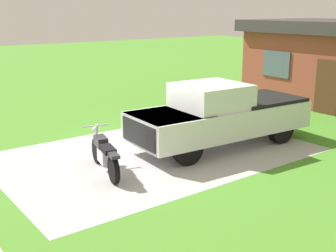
% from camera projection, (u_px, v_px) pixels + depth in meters
% --- Properties ---
extents(ground_plane, '(80.00, 80.00, 0.00)m').
position_uv_depth(ground_plane, '(156.00, 153.00, 12.39)').
color(ground_plane, '#498729').
extents(driveway_pad, '(5.66, 8.67, 0.01)m').
position_uv_depth(driveway_pad, '(156.00, 153.00, 12.39)').
color(driveway_pad, '#A9A9A9').
rests_on(driveway_pad, ground).
extents(motorcycle, '(2.18, 0.86, 1.09)m').
position_uv_depth(motorcycle, '(104.00, 154.00, 10.84)').
color(motorcycle, black).
rests_on(motorcycle, ground).
extents(pickup_truck, '(2.36, 5.74, 1.90)m').
position_uv_depth(pickup_truck, '(222.00, 114.00, 12.89)').
color(pickup_truck, black).
rests_on(pickup_truck, ground).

